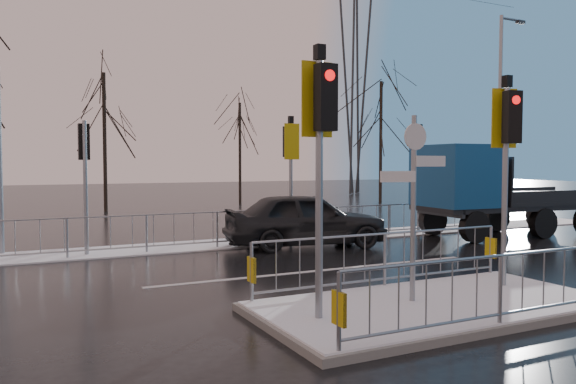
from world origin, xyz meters
name	(u,v)px	position (x,y,z in m)	size (l,w,h in m)	color
ground	(434,310)	(0.00, 0.00, 0.00)	(120.00, 120.00, 0.00)	black
snow_verge	(242,243)	(0.00, 8.60, 0.02)	(30.00, 2.00, 0.04)	white
lane_markings	(448,315)	(0.00, -0.33, 0.00)	(8.00, 11.38, 0.01)	silver
traffic_island	(434,287)	(-0.01, 0.01, 0.39)	(6.00, 3.04, 4.15)	slate
far_kerb_fixtures	(258,211)	(0.29, 8.09, 1.02)	(18.00, 0.65, 3.83)	gray
car_far_lane	(306,219)	(1.40, 7.12, 0.80)	(1.89, 4.70, 1.60)	black
flatbed_truck	(479,188)	(7.48, 6.50, 1.60)	(6.64, 2.84, 3.01)	black
tree_far_a	(104,115)	(-2.00, 22.00, 4.82)	(3.75, 3.75, 7.08)	black
tree_far_b	(240,133)	(6.00, 24.00, 4.18)	(3.25, 3.25, 6.14)	black
tree_far_c	(381,118)	(14.00, 21.00, 5.15)	(4.00, 4.00, 7.55)	black
street_lamp_right	(501,111)	(10.57, 8.50, 4.39)	(1.25, 0.18, 8.00)	gray
street_lamp_left	(0,85)	(-6.43, 9.50, 4.49)	(1.25, 0.18, 8.20)	gray
pylon_wires	(343,51)	(16.88, 30.00, 11.03)	(70.00, 2.38, 19.97)	#2D3033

